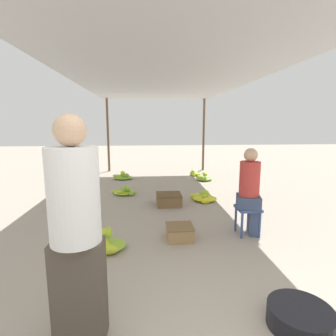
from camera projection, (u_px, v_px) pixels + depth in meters
The scene contains 15 objects.
canopy_post_back_left at pixel (108, 135), 9.32m from camera, with size 0.08×0.08×2.59m, color brown.
canopy_post_back_right at pixel (204, 135), 9.61m from camera, with size 0.08×0.08×2.59m, color brown.
canopy_tarp at pixel (164, 78), 5.27m from camera, with size 3.86×8.50×0.04m, color #B2B2B7.
vendor_foreground at pixel (76, 229), 1.94m from camera, with size 0.40×0.38×1.76m.
stool at pixel (248, 213), 4.00m from camera, with size 0.34×0.34×0.44m.
vendor_seated at pixel (250, 190), 3.95m from camera, with size 0.42×0.42×1.34m.
basin_black at pixel (300, 318), 2.19m from camera, with size 0.53×0.53×0.17m.
banana_pile_left_0 at pixel (103, 244), 3.53m from camera, with size 0.59×0.51×0.30m.
banana_pile_left_1 at pixel (124, 192), 6.32m from camera, with size 0.63×0.48×0.24m.
banana_pile_left_2 at pixel (123, 177), 8.12m from camera, with size 0.65×0.58×0.27m.
banana_pile_right_0 at pixel (203, 198), 5.83m from camera, with size 0.59×0.62×0.24m.
banana_pile_right_1 at pixel (194, 174), 8.70m from camera, with size 0.40×0.51×0.16m.
banana_pile_right_2 at pixel (203, 178), 7.91m from camera, with size 0.48×0.47×0.26m.
crate_near at pixel (180, 232), 3.87m from camera, with size 0.39×0.39×0.21m.
crate_mid at pixel (169, 199), 5.52m from camera, with size 0.52×0.52×0.23m.
Camera 1 is at (-0.39, -1.13, 1.68)m, focal length 28.00 mm.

